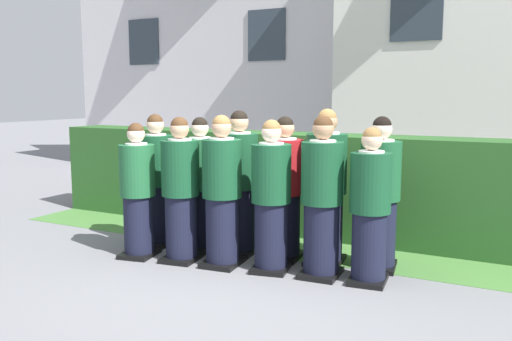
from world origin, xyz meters
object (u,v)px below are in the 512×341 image
student_front_row_1 (181,193)px  student_rear_row_5 (380,197)px  student_front_row_4 (322,201)px  student_in_red_blazer (285,192)px  student_rear_row_4 (326,190)px  student_front_row_0 (138,194)px  student_front_row_2 (222,195)px  student_rear_row_0 (157,183)px  student_front_row_3 (271,200)px  student_rear_row_2 (239,186)px  student_rear_row_1 (201,187)px  student_front_row_5 (370,210)px

student_front_row_1 → student_rear_row_5: 2.21m
student_front_row_4 → student_in_red_blazer: bearing=146.9°
student_rear_row_4 → student_rear_row_5: 0.59m
student_front_row_0 → student_front_row_2: size_ratio=0.94×
student_front_row_0 → student_rear_row_0: size_ratio=0.95×
student_rear_row_5 → student_front_row_0: bearing=-162.1°
student_front_row_3 → student_rear_row_4: (0.43, 0.52, 0.05)m
student_front_row_0 → student_rear_row_2: 1.19m
student_front_row_0 → student_in_red_blazer: student_in_red_blazer is taller
student_front_row_0 → student_rear_row_1: size_ratio=0.97×
student_rear_row_2 → student_front_row_1: bearing=-128.2°
student_rear_row_0 → student_rear_row_2: (1.10, 0.16, 0.03)m
student_rear_row_2 → student_front_row_4: bearing=-16.5°
student_front_row_4 → student_rear_row_4: bearing=104.8°
student_front_row_3 → student_rear_row_2: bearing=146.0°
student_rear_row_1 → student_rear_row_5: student_rear_row_5 is taller
student_rear_row_2 → student_in_red_blazer: (0.57, 0.04, -0.03)m
student_front_row_1 → student_front_row_2: bearing=6.7°
student_front_row_4 → student_rear_row_0: 2.28m
student_in_red_blazer → student_rear_row_4: student_rear_row_4 is taller
student_front_row_3 → student_front_row_1: bearing=-172.1°
student_rear_row_2 → student_front_row_5: bearing=-10.6°
student_front_row_4 → student_rear_row_1: size_ratio=1.03×
student_in_red_blazer → student_rear_row_5: 1.08m
student_rear_row_0 → student_in_red_blazer: size_ratio=1.00×
student_in_red_blazer → student_rear_row_5: student_rear_row_5 is taller
student_rear_row_1 → student_rear_row_2: size_ratio=0.95×
student_front_row_1 → student_in_red_blazer: bearing=31.1°
student_front_row_2 → student_rear_row_2: student_rear_row_2 is taller
student_front_row_5 → student_rear_row_5: (-0.03, 0.49, 0.04)m
student_front_row_1 → student_front_row_3: size_ratio=1.01×
student_front_row_3 → student_rear_row_5: student_rear_row_5 is taller
student_front_row_5 → student_front_row_3: bearing=-174.1°
student_front_row_0 → student_front_row_2: (1.05, 0.16, 0.05)m
student_front_row_5 → student_front_row_0: bearing=-172.3°
student_rear_row_2 → student_front_row_0: bearing=-145.7°
student_rear_row_1 → student_front_row_4: bearing=-9.3°
student_rear_row_0 → student_rear_row_2: bearing=8.3°
student_front_row_2 → student_rear_row_2: bearing=97.2°
student_front_row_1 → student_rear_row_4: student_rear_row_4 is taller
student_rear_row_0 → student_rear_row_1: student_rear_row_0 is taller
student_front_row_1 → student_rear_row_0: size_ratio=0.99×
student_front_row_3 → student_in_red_blazer: 0.47m
student_rear_row_2 → student_front_row_2: bearing=-82.8°
student_front_row_0 → student_in_red_blazer: size_ratio=0.95×
student_rear_row_0 → student_in_red_blazer: (1.67, 0.21, -0.00)m
student_front_row_2 → student_rear_row_4: student_rear_row_4 is taller
student_front_row_0 → student_front_row_5: 2.67m
student_in_red_blazer → student_rear_row_5: size_ratio=0.99×
student_front_row_0 → student_rear_row_0: (-0.12, 0.51, 0.04)m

